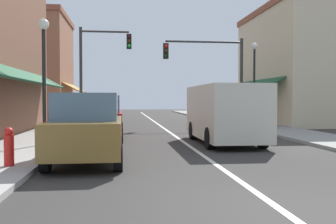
{
  "coord_description": "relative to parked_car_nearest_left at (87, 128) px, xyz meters",
  "views": [
    {
      "loc": [
        -2.3,
        -5.16,
        1.62
      ],
      "look_at": [
        -0.22,
        12.7,
        1.04
      ],
      "focal_mm": 41.89,
      "sensor_mm": 36.0,
      "label": 1
    }
  ],
  "objects": [
    {
      "name": "van_in_lane",
      "position": [
        4.59,
        3.86,
        0.27
      ],
      "size": [
        2.01,
        5.18,
        2.12
      ],
      "rotation": [
        0.0,
        0.0,
        -0.0
      ],
      "color": "beige",
      "rests_on": "ground"
    },
    {
      "name": "fire_hydrant",
      "position": [
        -1.64,
        -1.0,
        -0.33
      ],
      "size": [
        0.22,
        0.22,
        0.87
      ],
      "color": "red",
      "rests_on": "ground"
    },
    {
      "name": "storefront_right_block",
      "position": [
        12.65,
        15.05,
        2.97
      ],
      "size": [
        6.63,
        10.2,
        7.69
      ],
      "color": "beige",
      "rests_on": "ground"
    },
    {
      "name": "sidewalk_right",
      "position": [
        8.69,
        13.05,
        -0.82
      ],
      "size": [
        2.6,
        56.0,
        0.12
      ],
      "primitive_type": "cube",
      "color": "gray",
      "rests_on": "ground"
    },
    {
      "name": "traffic_signal_left_corner",
      "position": [
        -0.63,
        14.07,
        3.06
      ],
      "size": [
        3.15,
        0.5,
        5.99
      ],
      "color": "#333333",
      "rests_on": "ground"
    },
    {
      "name": "street_lamp_right_mid",
      "position": [
        8.13,
        10.83,
        2.32
      ],
      "size": [
        0.36,
        0.36,
        4.73
      ],
      "color": "black",
      "rests_on": "ground"
    },
    {
      "name": "parked_car_nearest_left",
      "position": [
        0.0,
        0.0,
        0.0
      ],
      "size": [
        1.79,
        4.11,
        1.77
      ],
      "rotation": [
        0.0,
        0.0,
        0.0
      ],
      "color": "brown",
      "rests_on": "ground"
    },
    {
      "name": "storefront_far_left",
      "position": [
        -5.97,
        23.05,
        3.35
      ],
      "size": [
        6.04,
        8.2,
        8.46
      ],
      "color": "#8E5B42",
      "rests_on": "ground"
    },
    {
      "name": "traffic_signal_mast_arm",
      "position": [
        6.28,
        12.69,
        2.73
      ],
      "size": [
        4.83,
        0.5,
        5.27
      ],
      "color": "#333333",
      "rests_on": "ground"
    },
    {
      "name": "ground_plane",
      "position": [
        3.19,
        13.05,
        -0.88
      ],
      "size": [
        80.0,
        80.0,
        0.0
      ],
      "primitive_type": "plane",
      "color": "#33302D"
    },
    {
      "name": "street_lamp_left_near",
      "position": [
        -1.67,
        3.19,
        2.04
      ],
      "size": [
        0.36,
        0.36,
        4.26
      ],
      "color": "black",
      "rests_on": "ground"
    },
    {
      "name": "parked_car_second_left",
      "position": [
        0.02,
        5.6,
        0.0
      ],
      "size": [
        1.78,
        4.1,
        1.77
      ],
      "rotation": [
        0.0,
        0.0,
        -0.0
      ],
      "color": "maroon",
      "rests_on": "ground"
    },
    {
      "name": "lane_center_stripe",
      "position": [
        3.19,
        13.05,
        -0.88
      ],
      "size": [
        0.14,
        52.0,
        0.01
      ],
      "primitive_type": "cube",
      "color": "silver",
      "rests_on": "ground"
    },
    {
      "name": "sidewalk_left",
      "position": [
        -2.31,
        13.05,
        -0.82
      ],
      "size": [
        2.6,
        56.0,
        0.12
      ],
      "primitive_type": "cube",
      "color": "#A39E99",
      "rests_on": "ground"
    }
  ]
}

